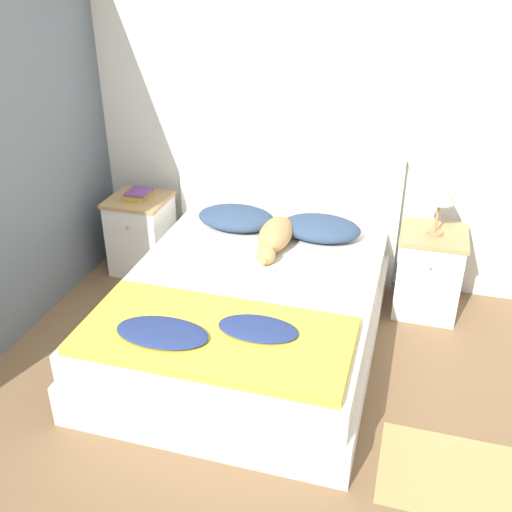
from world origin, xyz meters
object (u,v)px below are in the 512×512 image
at_px(bed, 247,316).
at_px(book_stack, 138,194).
at_px(nightstand_left, 142,233).
at_px(pillow_left, 236,218).
at_px(pillow_right, 320,228).
at_px(table_lamp, 441,193).
at_px(nightstand_right, 428,272).
at_px(dog, 275,236).

height_order(bed, book_stack, book_stack).
bearing_deg(nightstand_left, pillow_left, 0.92).
height_order(bed, pillow_right, pillow_right).
height_order(book_stack, table_lamp, table_lamp).
distance_m(pillow_right, book_stack, 1.43).
height_order(nightstand_right, book_stack, book_stack).
relative_size(pillow_right, table_lamp, 1.48).
height_order(nightstand_right, dog, dog).
xyz_separation_m(nightstand_left, pillow_left, (0.79, 0.01, 0.23)).
bearing_deg(dog, pillow_left, 146.73).
distance_m(nightstand_left, nightstand_right, 2.21).
relative_size(dog, table_lamp, 1.68).
height_order(pillow_right, dog, dog).
distance_m(nightstand_left, pillow_left, 0.82).
xyz_separation_m(nightstand_left, nightstand_right, (2.21, 0.00, 0.00)).
bearing_deg(pillow_left, table_lamp, -1.02).
bearing_deg(dog, nightstand_left, 168.98).
height_order(pillow_left, dog, dog).
xyz_separation_m(bed, pillow_left, (-0.32, 0.77, 0.31)).
bearing_deg(table_lamp, nightstand_left, 179.67).
distance_m(nightstand_right, pillow_left, 1.44).
distance_m(nightstand_right, book_stack, 2.24).
bearing_deg(dog, book_stack, 168.77).
bearing_deg(pillow_right, dog, -139.46).
xyz_separation_m(bed, dog, (0.04, 0.54, 0.32)).
distance_m(nightstand_left, table_lamp, 2.29).
bearing_deg(dog, table_lamp, 11.21).
distance_m(pillow_left, table_lamp, 1.47).
xyz_separation_m(dog, table_lamp, (1.06, 0.21, 0.37)).
xyz_separation_m(dog, book_stack, (-1.15, 0.23, 0.09)).
bearing_deg(pillow_left, bed, -67.65).
distance_m(pillow_left, dog, 0.43).
distance_m(nightstand_right, pillow_right, 0.82).
relative_size(dog, book_stack, 3.37).
bearing_deg(bed, nightstand_left, 145.47).
bearing_deg(dog, pillow_right, 40.54).
distance_m(book_stack, table_lamp, 2.23).
bearing_deg(pillow_left, book_stack, -179.46).
bearing_deg(book_stack, nightstand_left, -54.12).
distance_m(bed, pillow_left, 0.89).
xyz_separation_m(nightstand_left, table_lamp, (2.21, -0.01, 0.61)).
relative_size(nightstand_left, pillow_right, 1.06).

